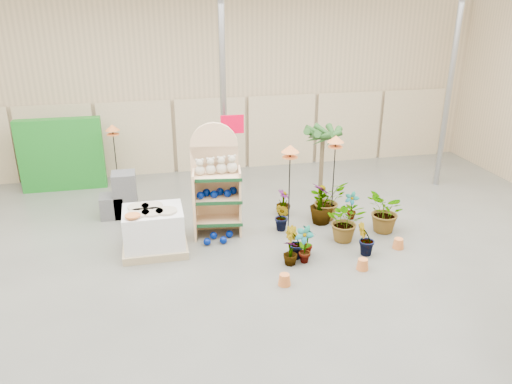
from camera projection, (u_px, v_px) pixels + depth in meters
room at (246, 141)px, 8.65m from camera, size 15.20×12.10×4.70m
display_shelf at (216, 184)px, 10.00m from camera, size 1.03×0.73×2.27m
teddy_bears at (218, 167)px, 9.76m from camera, size 0.84×0.22×0.36m
gazing_balls_shelf at (217, 193)px, 9.93m from camera, size 0.84×0.29×0.16m
gazing_balls_floor at (218, 238)px, 9.90m from camera, size 0.63×0.39×0.15m
pallet_stack at (154, 230)px, 9.41m from camera, size 1.20×1.00×0.89m
charcoal_planters at (121, 198)px, 10.92m from camera, size 0.80×0.50×1.00m
trellis_stock at (62, 155)px, 12.28m from camera, size 2.00×0.30×1.80m
offer_sign at (232, 144)px, 10.78m from camera, size 0.50×0.08×2.20m
bird_table_front at (290, 152)px, 9.39m from camera, size 0.34×0.34×1.95m
bird_table_right at (336, 142)px, 10.18m from camera, size 0.34×0.34×1.91m
bird_table_back at (112, 130)px, 11.81m from camera, size 0.34×0.34×1.72m
palm at (323, 134)px, 11.21m from camera, size 0.70×0.70×1.92m
potted_plant_0 at (304, 245)px, 9.03m from camera, size 0.43×0.45×0.70m
potted_plant_1 at (294, 243)px, 9.19m from camera, size 0.38×0.32×0.63m
potted_plant_2 at (346, 221)px, 9.82m from camera, size 0.92×0.85×0.84m
potted_plant_3 at (322, 203)px, 10.57m from camera, size 0.64×0.64×0.90m
potted_plant_4 at (351, 206)px, 10.81m from camera, size 0.39×0.38×0.62m
potted_plant_5 at (282, 217)px, 10.26m from camera, size 0.38×0.42×0.62m
potted_plant_6 at (327, 200)px, 10.79m from camera, size 0.98×0.92×0.87m
potted_plant_7 at (290, 252)px, 9.00m from camera, size 0.38×0.38×0.49m
potted_plant_8 at (308, 239)px, 9.34m from camera, size 0.30×0.37×0.62m
potted_plant_9 at (365, 239)px, 9.29m from camera, size 0.43×0.38×0.66m
potted_plant_10 at (386, 212)px, 10.15m from camera, size 0.79×0.89×0.91m
potted_plant_11 at (283, 203)px, 11.03m from camera, size 0.43×0.43×0.58m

